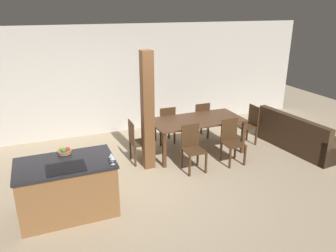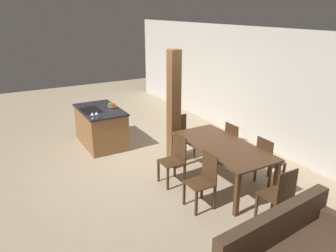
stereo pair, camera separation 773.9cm
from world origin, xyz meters
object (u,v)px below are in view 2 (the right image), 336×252
kitchen_island (101,127)px  dining_chair_near_right (204,180)px  dining_chair_near_left (175,159)px  timber_post (174,109)px  dining_table (222,150)px  dining_chair_far_right (268,161)px  dining_chair_head_end (181,136)px  fruit_bowl (112,105)px  dining_chair_far_left (235,144)px  wine_glass_near (92,114)px  wine_glass_middle (96,113)px  dining_chair_foot_end (279,195)px

kitchen_island → dining_chair_near_right: dining_chair_near_right is taller
dining_chair_near_left → timber_post: (-0.77, 0.43, 0.70)m
dining_table → dining_chair_far_right: 0.87m
dining_chair_head_end → fruit_bowl: bearing=123.9°
dining_chair_far_left → wine_glass_near: bearing=53.1°
dining_chair_far_right → timber_post: (-1.67, -1.00, 0.70)m
kitchen_island → timber_post: size_ratio=0.63×
dining_chair_far_left → fruit_bowl: bearing=35.4°
kitchen_island → dining_chair_far_right: bearing=31.0°
wine_glass_middle → dining_chair_far_right: bearing=40.4°
dining_chair_near_left → wine_glass_near: bearing=-151.9°
dining_chair_far_left → dining_chair_foot_end: 1.96m
kitchen_island → fruit_bowl: (0.03, 0.30, 0.49)m
dining_chair_far_right → dining_chair_foot_end: size_ratio=1.00×
fruit_bowl → wine_glass_near: wine_glass_near is taller
dining_chair_far_left → timber_post: size_ratio=0.39×
kitchen_island → dining_chair_far_right: 3.90m
dining_chair_near_right → dining_chair_far_right: 1.42m
wine_glass_near → wine_glass_middle: 0.09m
dining_chair_foot_end → dining_chair_far_left: bearing=-111.3°
dining_chair_far_left → kitchen_island: bearing=39.4°
wine_glass_near → dining_chair_far_left: size_ratio=0.16×
dining_chair_far_right → dining_chair_head_end: 1.96m
dining_table → dining_chair_far_right: size_ratio=2.17×
dining_chair_near_left → dining_chair_head_end: 1.17m
dining_chair_far_left → timber_post: bearing=52.1°
kitchen_island → dining_chair_far_left: 3.17m
dining_chair_near_right → dining_chair_far_right: (0.00, 1.42, 0.00)m
wine_glass_middle → dining_chair_near_left: size_ratio=0.16×
dining_table → dining_chair_far_left: size_ratio=2.17×
kitchen_island → dining_chair_foot_end: bearing=16.9°
wine_glass_middle → dining_chair_foot_end: (3.61, 1.58, -0.52)m
dining_chair_far_right → timber_post: size_ratio=0.39×
kitchen_island → timber_post: (1.67, 1.02, 0.73)m
dining_chair_foot_end → kitchen_island: bearing=-73.1°
wine_glass_middle → dining_chair_near_left: wine_glass_middle is taller
dining_chair_far_left → dining_chair_foot_end: (1.82, -0.71, 0.00)m
dining_chair_far_right → dining_chair_near_left: bearing=57.7°
dining_table → dining_chair_head_end: dining_chair_head_end is taller
wine_glass_near → timber_post: timber_post is taller
dining_chair_head_end → timber_post: 0.77m
dining_chair_far_left → dining_chair_near_right: bearing=122.3°
fruit_bowl → dining_chair_near_left: 2.47m
fruit_bowl → dining_chair_foot_end: (4.24, 1.00, -0.45)m
timber_post → dining_chair_foot_end: bearing=6.2°
wine_glass_near → dining_chair_far_left: bearing=53.1°
fruit_bowl → wine_glass_near: bearing=-46.9°
dining_chair_near_right → dining_chair_head_end: size_ratio=1.00×
kitchen_island → wine_glass_near: wine_glass_near is taller
dining_chair_foot_end → dining_table: bearing=-90.0°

